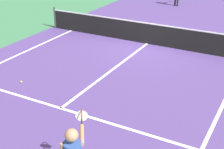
{
  "coord_description": "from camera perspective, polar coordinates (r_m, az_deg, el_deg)",
  "views": [
    {
      "loc": [
        5.26,
        -12.93,
        4.92
      ],
      "look_at": [
        1.22,
        -5.51,
        1.0
      ],
      "focal_mm": 52.57,
      "sensor_mm": 36.0,
      "label": 1
    }
  ],
  "objects": [
    {
      "name": "ground_plane",
      "position": [
        14.8,
        6.12,
        5.35
      ],
      "size": [
        60.0,
        60.0,
        0.0
      ],
      "primitive_type": "plane",
      "color": "#38724C"
    },
    {
      "name": "line_center_service",
      "position": [
        12.1,
        0.19,
        0.94
      ],
      "size": [
        0.1,
        6.4,
        0.01
      ],
      "primitive_type": "cube",
      "color": "white",
      "rests_on": "ground_plane"
    },
    {
      "name": "court_surface_inbounds",
      "position": [
        14.8,
        6.12,
        5.35
      ],
      "size": [
        10.62,
        24.4,
        0.0
      ],
      "primitive_type": "cube",
      "color": "#4C387A",
      "rests_on": "ground_plane"
    },
    {
      "name": "tennis_ball_mid_court",
      "position": [
        11.5,
        -15.51,
        -1.21
      ],
      "size": [
        0.07,
        0.07,
        0.07
      ],
      "primitive_type": "sphere",
      "color": "#CCE033",
      "rests_on": "ground_plane"
    },
    {
      "name": "net",
      "position": [
        14.64,
        6.21,
        7.17
      ],
      "size": [
        10.29,
        0.09,
        1.07
      ],
      "color": "#33383D",
      "rests_on": "ground_plane"
    },
    {
      "name": "line_service_near",
      "position": [
        9.72,
        -8.88,
        -5.82
      ],
      "size": [
        8.22,
        0.1,
        0.01
      ],
      "primitive_type": "cube",
      "color": "white",
      "rests_on": "ground_plane"
    },
    {
      "name": "line_sideline_right",
      "position": [
        8.62,
        16.02,
        -11.02
      ],
      "size": [
        0.1,
        11.89,
        0.01
      ],
      "primitive_type": "cube",
      "color": "white",
      "rests_on": "ground_plane"
    }
  ]
}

